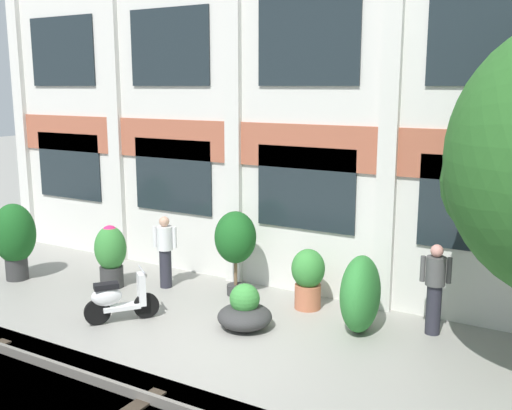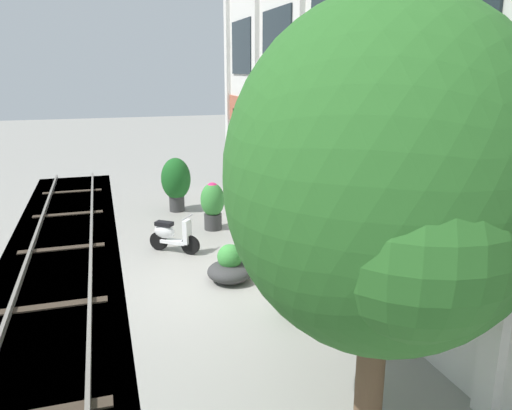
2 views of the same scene
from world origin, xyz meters
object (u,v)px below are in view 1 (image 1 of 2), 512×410
(potted_plant_stone_basin, at_px, (308,276))
(resident_by_doorway, at_px, (435,286))
(scooter_near_curb, at_px, (118,299))
(topiary_hedge, at_px, (360,294))
(potted_plant_fluted_column, at_px, (111,252))
(potted_plant_tall_urn, at_px, (235,239))
(resident_watching_tracks, at_px, (165,250))
(potted_plant_wide_bowl, at_px, (245,312))
(potted_plant_ribbed_drum, at_px, (14,237))

(potted_plant_stone_basin, distance_m, resident_by_doorway, 2.45)
(scooter_near_curb, distance_m, topiary_hedge, 4.42)
(potted_plant_fluted_column, xyz_separation_m, scooter_near_curb, (1.51, -1.39, -0.34))
(potted_plant_tall_urn, bearing_deg, potted_plant_fluted_column, -159.65)
(potted_plant_tall_urn, bearing_deg, resident_watching_tracks, -167.03)
(potted_plant_wide_bowl, height_order, resident_by_doorway, resident_by_doorway)
(potted_plant_tall_urn, height_order, resident_by_doorway, potted_plant_tall_urn)
(resident_by_doorway, relative_size, resident_watching_tracks, 1.03)
(potted_plant_ribbed_drum, xyz_separation_m, potted_plant_stone_basin, (6.45, 1.73, -0.34))
(resident_by_doorway, bearing_deg, potted_plant_tall_urn, -105.09)
(potted_plant_fluted_column, height_order, scooter_near_curb, potted_plant_fluted_column)
(potted_plant_fluted_column, xyz_separation_m, potted_plant_wide_bowl, (3.67, -0.44, -0.47))
(potted_plant_ribbed_drum, distance_m, scooter_near_curb, 3.84)
(potted_plant_fluted_column, bearing_deg, resident_watching_tracks, 30.45)
(potted_plant_ribbed_drum, bearing_deg, scooter_near_curb, -10.46)
(potted_plant_stone_basin, bearing_deg, topiary_hedge, -21.88)
(potted_plant_fluted_column, relative_size, potted_plant_wide_bowl, 1.39)
(potted_plant_tall_urn, relative_size, topiary_hedge, 1.30)
(potted_plant_fluted_column, height_order, resident_watching_tracks, resident_watching_tracks)
(potted_plant_wide_bowl, bearing_deg, topiary_hedge, 27.81)
(scooter_near_curb, distance_m, resident_watching_tracks, 2.08)
(scooter_near_curb, relative_size, resident_watching_tracks, 0.73)
(potted_plant_wide_bowl, height_order, potted_plant_tall_urn, potted_plant_tall_urn)
(potted_plant_stone_basin, xyz_separation_m, potted_plant_tall_urn, (-1.63, -0.07, 0.55))
(potted_plant_ribbed_drum, xyz_separation_m, potted_plant_tall_urn, (4.81, 1.66, 0.20))
(resident_by_doorway, bearing_deg, potted_plant_fluted_column, -97.35)
(potted_plant_fluted_column, bearing_deg, scooter_near_curb, -42.63)
(resident_watching_tracks, bearing_deg, resident_by_doorway, 73.46)
(resident_by_doorway, distance_m, resident_watching_tracks, 5.66)
(potted_plant_wide_bowl, distance_m, resident_by_doorway, 3.38)
(potted_plant_stone_basin, relative_size, potted_plant_tall_urn, 0.67)
(potted_plant_tall_urn, relative_size, resident_by_doorway, 1.10)
(potted_plant_wide_bowl, xyz_separation_m, resident_watching_tracks, (-2.66, 1.04, 0.53))
(potted_plant_tall_urn, height_order, topiary_hedge, potted_plant_tall_urn)
(potted_plant_ribbed_drum, xyz_separation_m, resident_by_doorway, (8.88, 1.74, -0.12))
(resident_by_doorway, height_order, resident_watching_tracks, resident_by_doorway)
(potted_plant_wide_bowl, relative_size, scooter_near_curb, 0.86)
(potted_plant_wide_bowl, bearing_deg, potted_plant_ribbed_drum, -177.52)
(scooter_near_curb, bearing_deg, resident_by_doorway, -27.11)
(potted_plant_fluted_column, distance_m, resident_by_doorway, 6.74)
(scooter_near_curb, bearing_deg, potted_plant_fluted_column, 85.02)
(potted_plant_ribbed_drum, height_order, potted_plant_tall_urn, potted_plant_tall_urn)
(potted_plant_tall_urn, distance_m, resident_by_doorway, 4.09)
(potted_plant_ribbed_drum, relative_size, potted_plant_stone_basin, 1.45)
(potted_plant_tall_urn, height_order, resident_watching_tracks, potted_plant_tall_urn)
(topiary_hedge, bearing_deg, potted_plant_tall_urn, 171.36)
(potted_plant_wide_bowl, xyz_separation_m, potted_plant_tall_urn, (-1.09, 1.40, 0.89))
(potted_plant_wide_bowl, bearing_deg, resident_watching_tracks, 158.63)
(potted_plant_fluted_column, distance_m, potted_plant_wide_bowl, 3.73)
(topiary_hedge, bearing_deg, scooter_near_curb, -154.44)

